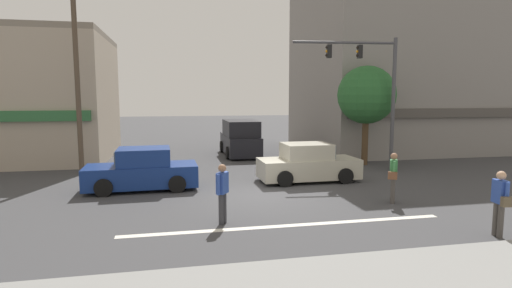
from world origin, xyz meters
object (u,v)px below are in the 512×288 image
(traffic_light_mast, at_px, (374,82))
(pedestrian_far_side, at_px, (393,175))
(pedestrian_mid_crossing, at_px, (222,190))
(utility_pole_near_left, at_px, (77,74))
(street_tree, at_px, (366,95))
(utility_pole_far_right, at_px, (349,81))
(van_parked_curbside, at_px, (240,139))
(pedestrian_foreground_with_bag, at_px, (500,200))
(sedan_waiting_far, at_px, (308,164))
(sedan_crossing_rightbound, at_px, (142,171))

(traffic_light_mast, relative_size, pedestrian_far_side, 3.71)
(pedestrian_mid_crossing, bearing_deg, utility_pole_near_left, 122.81)
(street_tree, bearing_deg, utility_pole_near_left, 179.03)
(utility_pole_far_right, height_order, van_parked_curbside, utility_pole_far_right)
(street_tree, xyz_separation_m, traffic_light_mast, (-0.47, -1.60, 0.61))
(van_parked_curbside, bearing_deg, pedestrian_far_side, -74.81)
(pedestrian_far_side, bearing_deg, pedestrian_mid_crossing, -169.91)
(pedestrian_foreground_with_bag, height_order, pedestrian_mid_crossing, same)
(pedestrian_foreground_with_bag, bearing_deg, street_tree, 80.87)
(utility_pole_far_right, xyz_separation_m, pedestrian_mid_crossing, (-8.89, -11.44, -3.48))
(utility_pole_near_left, distance_m, pedestrian_far_side, 13.84)
(utility_pole_far_right, distance_m, pedestrian_foreground_with_bag, 14.47)
(utility_pole_near_left, bearing_deg, sedan_waiting_far, -20.02)
(traffic_light_mast, bearing_deg, sedan_waiting_far, -155.96)
(sedan_waiting_far, bearing_deg, pedestrian_far_side, -67.71)
(traffic_light_mast, xyz_separation_m, pedestrian_far_side, (-2.12, -5.55, -3.22))
(street_tree, height_order, pedestrian_foreground_with_bag, street_tree)
(sedan_waiting_far, bearing_deg, pedestrian_mid_crossing, -130.24)
(street_tree, xyz_separation_m, utility_pole_far_right, (0.55, 3.28, 0.86))
(sedan_waiting_far, height_order, pedestrian_mid_crossing, pedestrian_mid_crossing)
(sedan_crossing_rightbound, xyz_separation_m, pedestrian_mid_crossing, (2.48, -4.72, 0.24))
(traffic_light_mast, relative_size, pedestrian_foreground_with_bag, 3.71)
(van_parked_curbside, xyz_separation_m, pedestrian_mid_crossing, (-2.58, -12.69, -0.06))
(utility_pole_near_left, height_order, van_parked_curbside, utility_pole_near_left)
(pedestrian_mid_crossing, bearing_deg, van_parked_curbside, 78.50)
(traffic_light_mast, distance_m, pedestrian_foreground_with_bag, 9.63)
(utility_pole_near_left, height_order, sedan_crossing_rightbound, utility_pole_near_left)
(street_tree, bearing_deg, van_parked_curbside, 141.84)
(van_parked_curbside, xyz_separation_m, pedestrian_far_side, (3.17, -11.67, -0.05))
(traffic_light_mast, bearing_deg, utility_pole_far_right, 78.14)
(utility_pole_near_left, height_order, pedestrian_far_side, utility_pole_near_left)
(utility_pole_near_left, relative_size, utility_pole_far_right, 1.02)
(traffic_light_mast, relative_size, pedestrian_mid_crossing, 3.71)
(sedan_waiting_far, relative_size, pedestrian_foreground_with_bag, 2.47)
(pedestrian_foreground_with_bag, bearing_deg, utility_pole_far_right, 80.77)
(utility_pole_near_left, relative_size, pedestrian_far_side, 5.20)
(sedan_crossing_rightbound, bearing_deg, utility_pole_far_right, 30.60)
(sedan_waiting_far, height_order, pedestrian_far_side, pedestrian_far_side)
(traffic_light_mast, height_order, pedestrian_mid_crossing, traffic_light_mast)
(sedan_waiting_far, bearing_deg, street_tree, 37.88)
(pedestrian_foreground_with_bag, bearing_deg, sedan_crossing_rightbound, 141.95)
(street_tree, relative_size, pedestrian_foreground_with_bag, 3.03)
(street_tree, height_order, sedan_crossing_rightbound, street_tree)
(traffic_light_mast, xyz_separation_m, van_parked_curbside, (-5.29, 6.13, -3.17))
(utility_pole_near_left, distance_m, utility_pole_far_right, 14.63)
(sedan_waiting_far, bearing_deg, traffic_light_mast, 24.04)
(sedan_waiting_far, xyz_separation_m, pedestrian_foreground_with_bag, (2.48, -7.33, 0.24))
(street_tree, distance_m, pedestrian_foreground_with_bag, 11.04)
(pedestrian_foreground_with_bag, height_order, pedestrian_far_side, same)
(sedan_waiting_far, bearing_deg, pedestrian_foreground_with_bag, -71.29)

